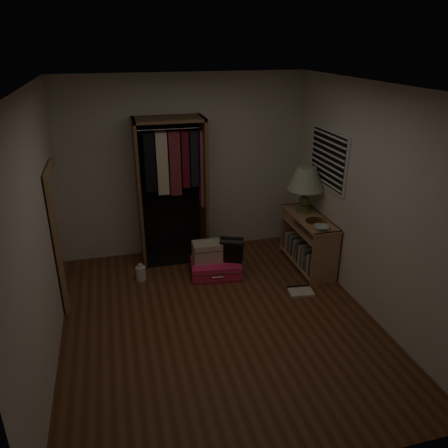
# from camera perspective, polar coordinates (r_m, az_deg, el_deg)

# --- Properties ---
(ground) EXTENTS (4.00, 4.00, 0.00)m
(ground) POSITION_cam_1_polar(r_m,az_deg,el_deg) (5.15, -0.56, -12.63)
(ground) COLOR #512A17
(ground) RESTS_ON ground
(room_walls) EXTENTS (3.52, 4.02, 2.60)m
(room_walls) POSITION_cam_1_polar(r_m,az_deg,el_deg) (4.50, 0.16, 3.53)
(room_walls) COLOR beige
(room_walls) RESTS_ON ground
(console_bookshelf) EXTENTS (0.42, 1.12, 0.75)m
(console_bookshelf) POSITION_cam_1_polar(r_m,az_deg,el_deg) (6.27, 10.76, -2.00)
(console_bookshelf) COLOR #9F704D
(console_bookshelf) RESTS_ON ground
(open_wardrobe) EXTENTS (0.99, 0.50, 2.05)m
(open_wardrobe) POSITION_cam_1_polar(r_m,az_deg,el_deg) (6.15, -6.64, 5.97)
(open_wardrobe) COLOR brown
(open_wardrobe) RESTS_ON ground
(floor_mirror) EXTENTS (0.06, 0.80, 1.70)m
(floor_mirror) POSITION_cam_1_polar(r_m,az_deg,el_deg) (5.54, -20.60, -1.39)
(floor_mirror) COLOR #A17A4E
(floor_mirror) RESTS_ON ground
(pink_suitcase) EXTENTS (0.74, 0.57, 0.21)m
(pink_suitcase) POSITION_cam_1_polar(r_m,az_deg,el_deg) (6.01, -1.10, -5.82)
(pink_suitcase) COLOR #E31B50
(pink_suitcase) RESTS_ON ground
(train_case) EXTENTS (0.40, 0.28, 0.28)m
(train_case) POSITION_cam_1_polar(r_m,az_deg,el_deg) (5.94, -2.21, -3.60)
(train_case) COLOR tan
(train_case) RESTS_ON pink_suitcase
(black_bag) EXTENTS (0.36, 0.30, 0.34)m
(black_bag) POSITION_cam_1_polar(r_m,az_deg,el_deg) (5.93, 1.01, -3.19)
(black_bag) COLOR black
(black_bag) RESTS_ON pink_suitcase
(table_lamp) EXTENTS (0.68, 0.68, 0.64)m
(table_lamp) POSITION_cam_1_polar(r_m,az_deg,el_deg) (6.13, 10.69, 5.73)
(table_lamp) COLOR #4D592B
(table_lamp) RESTS_ON console_bookshelf
(brass_tray) EXTENTS (0.35, 0.35, 0.02)m
(brass_tray) POSITION_cam_1_polar(r_m,az_deg,el_deg) (5.95, 11.94, 0.36)
(brass_tray) COLOR #AD7D42
(brass_tray) RESTS_ON console_bookshelf
(ceramic_bowl) EXTENTS (0.25, 0.25, 0.05)m
(ceramic_bowl) POSITION_cam_1_polar(r_m,az_deg,el_deg) (5.72, 12.59, -0.48)
(ceramic_bowl) COLOR #9EBEA5
(ceramic_bowl) RESTS_ON console_bookshelf
(white_jug) EXTENTS (0.17, 0.17, 0.23)m
(white_jug) POSITION_cam_1_polar(r_m,az_deg,el_deg) (6.01, -10.80, -6.31)
(white_jug) COLOR silver
(white_jug) RESTS_ON ground
(floor_book) EXTENTS (0.33, 0.28, 0.03)m
(floor_book) POSITION_cam_1_polar(r_m,az_deg,el_deg) (5.77, 9.92, -8.56)
(floor_book) COLOR beige
(floor_book) RESTS_ON ground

